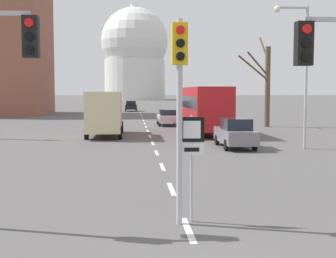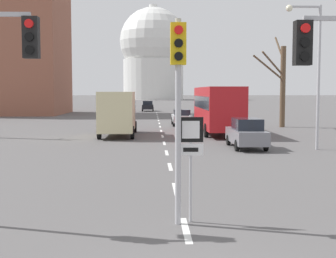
# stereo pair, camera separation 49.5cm
# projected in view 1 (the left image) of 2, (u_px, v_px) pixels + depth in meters

# --- Properties ---
(lane_stripe_0) EXTENTS (0.16, 2.00, 0.01)m
(lane_stripe_0) POSITION_uv_depth(u_px,v_px,m) (188.00, 230.00, 10.67)
(lane_stripe_0) COLOR silver
(lane_stripe_0) RESTS_ON ground_plane
(lane_stripe_1) EXTENTS (0.16, 2.00, 0.01)m
(lane_stripe_1) POSITION_uv_depth(u_px,v_px,m) (171.00, 189.00, 15.14)
(lane_stripe_1) COLOR silver
(lane_stripe_1) RESTS_ON ground_plane
(lane_stripe_2) EXTENTS (0.16, 2.00, 0.01)m
(lane_stripe_2) POSITION_uv_depth(u_px,v_px,m) (162.00, 167.00, 19.62)
(lane_stripe_2) COLOR silver
(lane_stripe_2) RESTS_ON ground_plane
(lane_stripe_3) EXTENTS (0.16, 2.00, 0.01)m
(lane_stripe_3) POSITION_uv_depth(u_px,v_px,m) (157.00, 153.00, 24.09)
(lane_stripe_3) COLOR silver
(lane_stripe_3) RESTS_ON ground_plane
(lane_stripe_4) EXTENTS (0.16, 2.00, 0.01)m
(lane_stripe_4) POSITION_uv_depth(u_px,v_px,m) (153.00, 143.00, 28.56)
(lane_stripe_4) COLOR silver
(lane_stripe_4) RESTS_ON ground_plane
(lane_stripe_5) EXTENTS (0.16, 2.00, 0.01)m
(lane_stripe_5) POSITION_uv_depth(u_px,v_px,m) (150.00, 136.00, 33.03)
(lane_stripe_5) COLOR silver
(lane_stripe_5) RESTS_ON ground_plane
(lane_stripe_6) EXTENTS (0.16, 2.00, 0.01)m
(lane_stripe_6) POSITION_uv_depth(u_px,v_px,m) (148.00, 131.00, 37.50)
(lane_stripe_6) COLOR silver
(lane_stripe_6) RESTS_ON ground_plane
(lane_stripe_7) EXTENTS (0.16, 2.00, 0.01)m
(lane_stripe_7) POSITION_uv_depth(u_px,v_px,m) (146.00, 127.00, 41.98)
(lane_stripe_7) COLOR silver
(lane_stripe_7) RESTS_ON ground_plane
(lane_stripe_8) EXTENTS (0.16, 2.00, 0.01)m
(lane_stripe_8) POSITION_uv_depth(u_px,v_px,m) (145.00, 123.00, 46.45)
(lane_stripe_8) COLOR silver
(lane_stripe_8) RESTS_ON ground_plane
(lane_stripe_9) EXTENTS (0.16, 2.00, 0.01)m
(lane_stripe_9) POSITION_uv_depth(u_px,v_px,m) (143.00, 121.00, 50.92)
(lane_stripe_9) COLOR silver
(lane_stripe_9) RESTS_ON ground_plane
(lane_stripe_10) EXTENTS (0.16, 2.00, 0.01)m
(lane_stripe_10) POSITION_uv_depth(u_px,v_px,m) (142.00, 118.00, 55.39)
(lane_stripe_10) COLOR silver
(lane_stripe_10) RESTS_ON ground_plane
(lane_stripe_11) EXTENTS (0.16, 2.00, 0.01)m
(lane_stripe_11) POSITION_uv_depth(u_px,v_px,m) (142.00, 116.00, 59.86)
(lane_stripe_11) COLOR silver
(lane_stripe_11) RESTS_ON ground_plane
(lane_stripe_12) EXTENTS (0.16, 2.00, 0.01)m
(lane_stripe_12) POSITION_uv_depth(u_px,v_px,m) (141.00, 114.00, 64.34)
(lane_stripe_12) COLOR silver
(lane_stripe_12) RESTS_ON ground_plane
(lane_stripe_13) EXTENTS (0.16, 2.00, 0.01)m
(lane_stripe_13) POSITION_uv_depth(u_px,v_px,m) (140.00, 113.00, 68.81)
(lane_stripe_13) COLOR silver
(lane_stripe_13) RESTS_ON ground_plane
(traffic_signal_centre_tall) EXTENTS (0.36, 0.34, 4.83)m
(traffic_signal_centre_tall) POSITION_uv_depth(u_px,v_px,m) (180.00, 82.00, 10.89)
(traffic_signal_centre_tall) COLOR #B2B2B7
(traffic_signal_centre_tall) RESTS_ON ground_plane
(route_sign_post) EXTENTS (0.60, 0.08, 2.60)m
(route_sign_post) POSITION_uv_depth(u_px,v_px,m) (192.00, 149.00, 11.20)
(route_sign_post) COLOR #B2B2B7
(route_sign_post) RESTS_ON ground_plane
(street_lamp_right) EXTENTS (1.93, 0.36, 7.75)m
(street_lamp_right) POSITION_uv_depth(u_px,v_px,m) (300.00, 62.00, 25.36)
(street_lamp_right) COLOR #B2B2B7
(street_lamp_right) RESTS_ON ground_plane
(sedan_near_left) EXTENTS (1.72, 4.41, 1.67)m
(sedan_near_left) POSITION_uv_depth(u_px,v_px,m) (235.00, 133.00, 26.21)
(sedan_near_left) COLOR slate
(sedan_near_left) RESTS_ON ground_plane
(sedan_near_right) EXTENTS (1.77, 4.53, 1.50)m
(sedan_near_right) POSITION_uv_depth(u_px,v_px,m) (167.00, 117.00, 43.58)
(sedan_near_right) COLOR silver
(sedan_near_right) RESTS_ON ground_plane
(sedan_mid_centre) EXTENTS (1.88, 4.11, 1.67)m
(sedan_mid_centre) POSITION_uv_depth(u_px,v_px,m) (131.00, 106.00, 75.11)
(sedan_mid_centre) COLOR black
(sedan_mid_centre) RESTS_ON ground_plane
(city_bus) EXTENTS (2.66, 10.80, 3.48)m
(city_bus) POSITION_uv_depth(u_px,v_px,m) (204.00, 106.00, 35.51)
(city_bus) COLOR red
(city_bus) RESTS_ON ground_plane
(delivery_truck) EXTENTS (2.44, 7.20, 3.14)m
(delivery_truck) POSITION_uv_depth(u_px,v_px,m) (105.00, 112.00, 32.96)
(delivery_truck) COLOR #333842
(delivery_truck) RESTS_ON ground_plane
(bare_tree_right_near) EXTENTS (2.94, 3.13, 8.15)m
(bare_tree_right_near) POSITION_uv_depth(u_px,v_px,m) (266.00, 83.00, 41.72)
(bare_tree_right_near) COLOR brown
(bare_tree_right_near) RESTS_ON ground_plane
(capitol_dome) EXTENTS (25.92, 25.92, 36.62)m
(capitol_dome) POSITION_uv_depth(u_px,v_px,m) (135.00, 54.00, 181.21)
(capitol_dome) COLOR silver
(capitol_dome) RESTS_ON ground_plane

